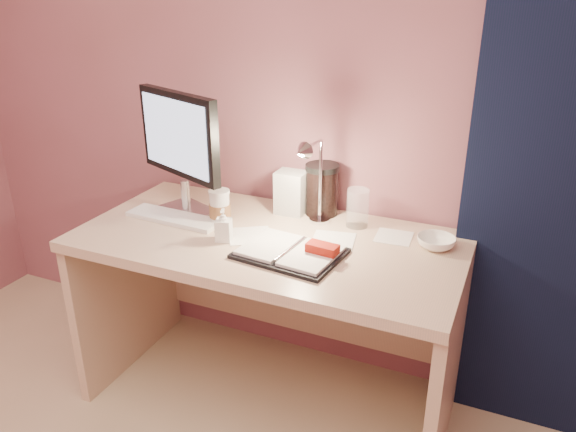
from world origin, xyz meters
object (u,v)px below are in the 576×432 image
at_px(desk, 277,282).
at_px(product_box, 291,193).
at_px(planner, 293,252).
at_px(monitor, 182,143).
at_px(clear_cup, 358,208).
at_px(desk_lamp, 315,176).
at_px(keyboard, 174,218).
at_px(dark_jar, 322,192).
at_px(lotion_bottle, 223,225).
at_px(bowl, 436,242).
at_px(coffee_cup, 220,208).

xyz_separation_m(desk, product_box, (-0.02, 0.17, 0.31)).
distance_m(desk, planner, 0.33).
height_order(desk, monitor, monitor).
relative_size(monitor, clear_cup, 3.31).
relative_size(clear_cup, desk_lamp, 0.42).
relative_size(desk, keyboard, 3.61).
distance_m(planner, dark_jar, 0.39).
bearing_deg(clear_cup, lotion_bottle, -141.67).
distance_m(clear_cup, dark_jar, 0.18).
bearing_deg(clear_cup, bowl, -12.99).
bearing_deg(planner, desk, 135.28).
relative_size(keyboard, coffee_cup, 2.94).
distance_m(monitor, bowl, 1.01).
bearing_deg(desk_lamp, monitor, -167.37).
xyz_separation_m(keyboard, clear_cup, (0.67, 0.23, 0.07)).
distance_m(clear_cup, desk_lamp, 0.22).
relative_size(keyboard, planner, 1.06).
relative_size(planner, coffee_cup, 2.77).
height_order(coffee_cup, bowl, coffee_cup).
bearing_deg(bowl, desk, -171.90).
xyz_separation_m(dark_jar, desk_lamp, (0.03, -0.16, 0.12)).
bearing_deg(lotion_bottle, product_box, 70.53).
xyz_separation_m(coffee_cup, bowl, (0.80, 0.11, -0.04)).
xyz_separation_m(bowl, dark_jar, (-0.47, 0.13, 0.07)).
bearing_deg(product_box, keyboard, -148.11).
bearing_deg(bowl, coffee_cup, -172.09).
height_order(monitor, bowl, monitor).
distance_m(desk, desk_lamp, 0.46).
bearing_deg(product_box, monitor, -157.18).
relative_size(monitor, lotion_bottle, 4.01).
relative_size(coffee_cup, bowl, 1.00).
bearing_deg(coffee_cup, bowl, 7.91).
relative_size(lotion_bottle, product_box, 0.70).
distance_m(desk, bowl, 0.63).
xyz_separation_m(desk, monitor, (-0.40, 0.01, 0.51)).
height_order(keyboard, planner, planner).
distance_m(bowl, dark_jar, 0.50).
xyz_separation_m(coffee_cup, dark_jar, (0.32, 0.24, 0.03)).
distance_m(desk, coffee_cup, 0.37).
distance_m(bowl, product_box, 0.60).
distance_m(planner, clear_cup, 0.35).
xyz_separation_m(dark_jar, product_box, (-0.11, -0.04, -0.01)).
relative_size(planner, bowl, 2.77).
height_order(monitor, keyboard, monitor).
bearing_deg(monitor, keyboard, -71.56).
xyz_separation_m(coffee_cup, desk_lamp, (0.36, 0.08, 0.15)).
relative_size(planner, desk_lamp, 1.06).
bearing_deg(lotion_bottle, clear_cup, 38.33).
bearing_deg(product_box, clear_cup, -4.33).
relative_size(coffee_cup, lotion_bottle, 1.10).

